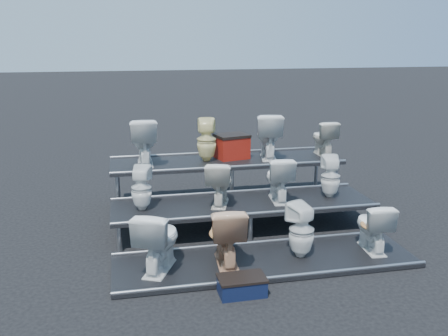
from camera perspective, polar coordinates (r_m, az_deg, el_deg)
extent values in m
plane|color=black|center=(8.25, 2.16, -6.99)|extent=(80.00, 80.00, 0.00)
cube|color=black|center=(7.09, 4.74, -10.56)|extent=(4.20, 1.20, 0.06)
cube|color=black|center=(8.17, 2.17, -5.49)|extent=(4.20, 1.20, 0.46)
cube|color=black|center=(9.31, 0.25, -1.62)|extent=(4.20, 1.20, 0.86)
imported|color=white|center=(6.66, -7.52, -8.13)|extent=(0.76, 0.94, 0.84)
imported|color=tan|center=(6.78, 0.23, -7.60)|extent=(0.52, 0.85, 0.84)
imported|color=white|center=(7.08, 8.84, -7.03)|extent=(0.45, 0.46, 0.78)
imported|color=white|center=(7.53, 16.62, -6.37)|extent=(0.46, 0.74, 0.73)
imported|color=white|center=(7.77, -9.42, -2.27)|extent=(0.39, 0.39, 0.70)
imported|color=beige|center=(7.90, -0.50, -1.69)|extent=(0.60, 0.79, 0.72)
imported|color=white|center=(8.14, 6.25, -1.19)|extent=(0.49, 0.77, 0.74)
imported|color=white|center=(8.46, 12.08, -0.94)|extent=(0.38, 0.38, 0.71)
imported|color=white|center=(8.92, -9.15, 3.06)|extent=(0.49, 0.83, 0.83)
imported|color=#F3E69F|center=(9.04, -2.01, 3.24)|extent=(0.41, 0.42, 0.78)
imported|color=white|center=(9.30, 5.09, 3.72)|extent=(0.62, 0.90, 0.85)
imported|color=beige|center=(9.69, 11.31, 3.40)|extent=(0.37, 0.65, 0.67)
cube|color=maroon|center=(9.28, 0.89, 2.35)|extent=(0.65, 0.57, 0.40)
cube|color=black|center=(6.27, 2.06, -13.40)|extent=(0.57, 0.35, 0.20)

